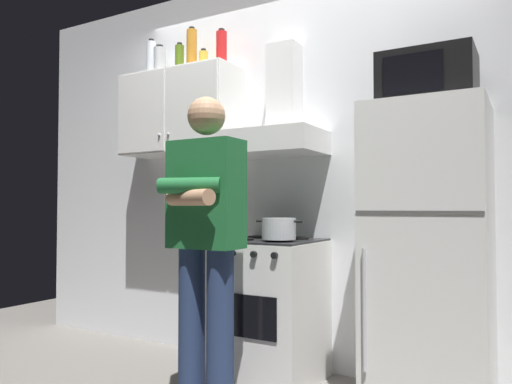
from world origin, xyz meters
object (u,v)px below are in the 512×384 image
object	(u,v)px
bottle_vodka_clear	(151,60)
person_standing	(205,238)
bottle_liquor_amber	(192,50)
bottle_canister_steel	(160,62)
cooking_pot	(279,229)
bottle_soda_red	(222,48)
bottle_olive_oil	(180,59)
upper_cabinet	(180,113)
microwave	(427,80)
bottle_spice_jar	(203,60)
stove_oven	(269,309)
refrigerator	(429,257)
range_hood	(278,125)

from	to	relation	value
bottle_vodka_clear	person_standing	bearing A→B (deg)	-35.90
person_standing	bottle_liquor_amber	size ratio (longest dim) A/B	5.23
bottle_canister_steel	cooking_pot	bearing A→B (deg)	-12.32
cooking_pot	bottle_soda_red	bearing A→B (deg)	156.55
person_standing	bottle_soda_red	bearing A→B (deg)	118.05
bottle_olive_oil	bottle_vodka_clear	distance (m)	0.30
upper_cabinet	bottle_vodka_clear	world-z (taller)	bottle_vodka_clear
microwave	bottle_spice_jar	size ratio (longest dim) A/B	3.39
stove_oven	microwave	world-z (taller)	microwave
bottle_canister_steel	bottle_soda_red	xyz separation A→B (m)	(0.56, 0.00, 0.01)
person_standing	refrigerator	bearing A→B (deg)	31.23
refrigerator	bottle_liquor_amber	world-z (taller)	bottle_liquor_amber
cooking_pot	bottle_soda_red	distance (m)	1.38
refrigerator	cooking_pot	bearing A→B (deg)	-171.68
person_standing	bottle_liquor_amber	xyz separation A→B (m)	(-0.64, 0.73, 1.30)
range_hood	microwave	distance (m)	0.97
bottle_vodka_clear	range_hood	bearing A→B (deg)	-2.06
bottle_olive_oil	bottle_liquor_amber	world-z (taller)	bottle_liquor_amber
bottle_olive_oil	microwave	bearing A→B (deg)	-3.88
cooking_pot	bottle_liquor_amber	xyz separation A→B (m)	(-0.82, 0.24, 1.26)
refrigerator	bottle_olive_oil	size ratio (longest dim) A/B	7.10
bottle_canister_steel	bottle_liquor_amber	size ratio (longest dim) A/B	0.74
range_hood	cooking_pot	distance (m)	0.72
cooking_pot	person_standing	bearing A→B (deg)	-110.30
stove_oven	bottle_olive_oil	xyz separation A→B (m)	(-0.82, 0.14, 1.72)
stove_oven	range_hood	xyz separation A→B (m)	(0.00, 0.13, 1.16)
range_hood	bottle_liquor_amber	distance (m)	0.92
cooking_pot	bottle_olive_oil	distance (m)	1.57
upper_cabinet	bottle_canister_steel	distance (m)	0.46
upper_cabinet	range_hood	world-z (taller)	range_hood
bottle_olive_oil	cooking_pot	bearing A→B (deg)	-15.22
stove_oven	person_standing	bearing A→B (deg)	-94.72
upper_cabinet	bottle_liquor_amber	xyz separation A→B (m)	(0.11, -0.00, 0.45)
range_hood	bottle_vodka_clear	bearing A→B (deg)	177.94
person_standing	bottle_canister_steel	distance (m)	1.74
upper_cabinet	bottle_spice_jar	size ratio (longest dim) A/B	6.36
stove_oven	range_hood	size ratio (longest dim) A/B	1.17
refrigerator	bottle_spice_jar	xyz separation A→B (m)	(-1.55, 0.13, 1.31)
range_hood	bottle_liquor_amber	bearing A→B (deg)	-179.57
person_standing	cooking_pot	size ratio (longest dim) A/B	5.45
cooking_pot	bottle_liquor_amber	world-z (taller)	bottle_liquor_amber
upper_cabinet	cooking_pot	bearing A→B (deg)	-14.73
stove_oven	bottle_olive_oil	bearing A→B (deg)	170.36
bottle_canister_steel	bottle_spice_jar	xyz separation A→B (m)	(0.40, 0.00, -0.05)
cooking_pot	bottle_canister_steel	bearing A→B (deg)	167.68
stove_oven	bottle_vodka_clear	world-z (taller)	bottle_vodka_clear
range_hood	upper_cabinet	bearing A→B (deg)	-179.91
refrigerator	bottle_soda_red	world-z (taller)	bottle_soda_red
range_hood	person_standing	world-z (taller)	range_hood
microwave	bottle_vodka_clear	distance (m)	2.12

